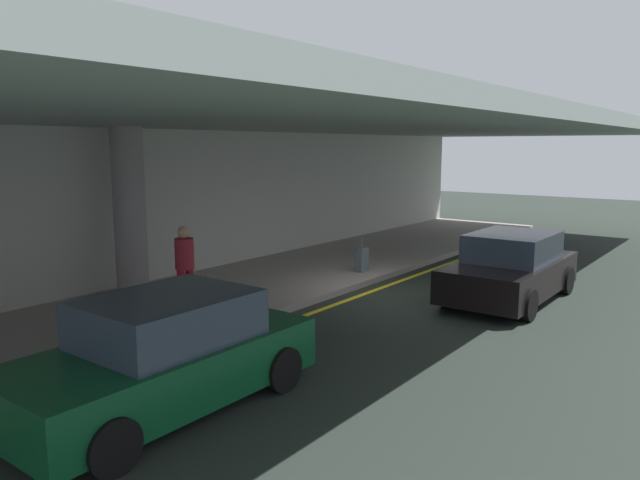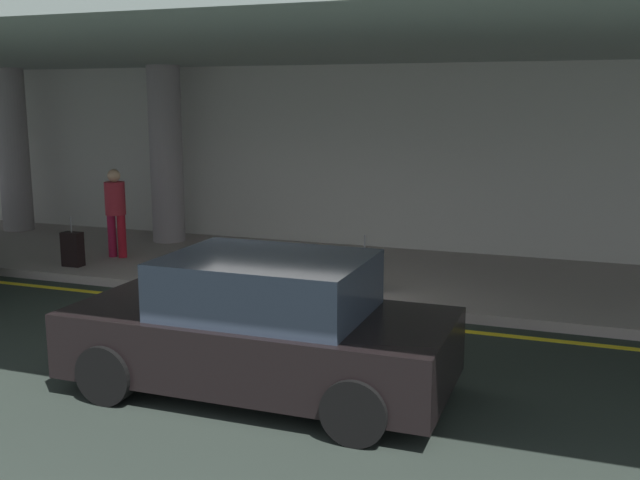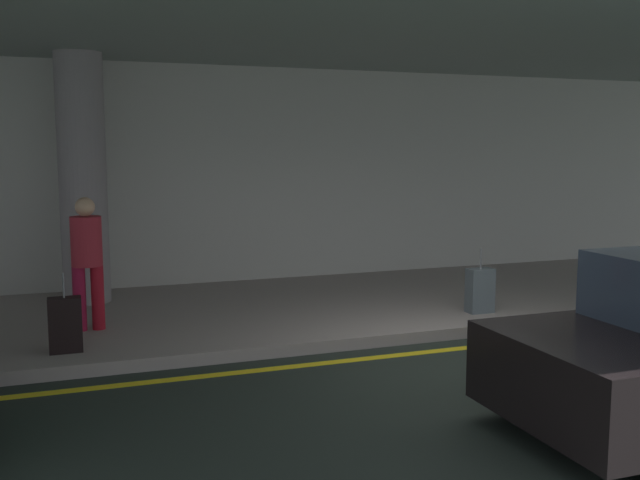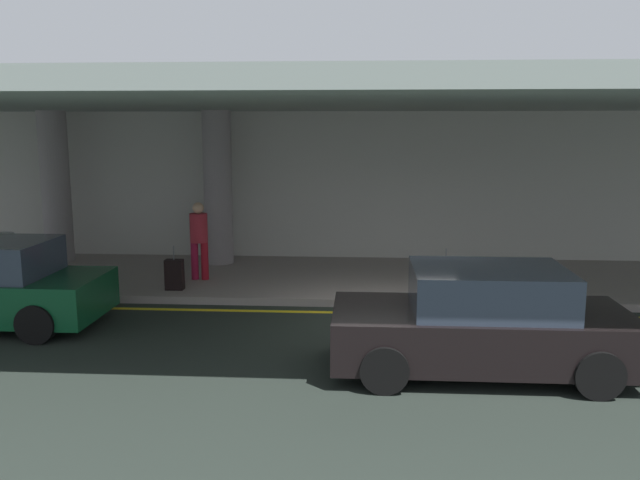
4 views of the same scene
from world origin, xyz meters
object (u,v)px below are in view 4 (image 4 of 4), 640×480
at_px(support_column_left_mid, 218,188).
at_px(suitcase_upright_primary, 174,275).
at_px(traveler_with_luggage, 199,236).
at_px(car_black, 482,323).
at_px(suitcase_upright_secondary, 445,277).
at_px(support_column_far_left, 56,187).
at_px(trash_bin_steel, 3,252).

xyz_separation_m(support_column_left_mid, suitcase_upright_primary, (-0.33, -2.72, -1.51)).
bearing_deg(traveler_with_luggage, suitcase_upright_primary, 171.51).
relative_size(car_black, suitcase_upright_secondary, 4.56).
relative_size(support_column_far_left, support_column_left_mid, 1.00).
relative_size(support_column_far_left, suitcase_upright_secondary, 4.06).
bearing_deg(support_column_left_mid, traveler_with_luggage, -91.30).
relative_size(suitcase_upright_primary, trash_bin_steel, 1.06).
bearing_deg(trash_bin_steel, suitcase_upright_primary, -19.65).
xyz_separation_m(support_column_far_left, suitcase_upright_primary, (3.67, -2.72, -1.51)).
distance_m(traveler_with_luggage, suitcase_upright_secondary, 5.27).
bearing_deg(trash_bin_steel, support_column_left_mid, 13.01).
xyz_separation_m(support_column_left_mid, suitcase_upright_secondary, (5.12, -2.63, -1.51)).
bearing_deg(traveler_with_luggage, trash_bin_steel, 90.75).
bearing_deg(suitcase_upright_secondary, suitcase_upright_primary, 170.53).
height_order(traveler_with_luggage, suitcase_upright_secondary, traveler_with_luggage).
xyz_separation_m(car_black, suitcase_upright_secondary, (-0.02, 3.91, -0.25)).
bearing_deg(suitcase_upright_primary, traveler_with_luggage, 59.07).
relative_size(support_column_far_left, car_black, 0.89).
distance_m(support_column_left_mid, suitcase_upright_primary, 3.13).
bearing_deg(support_column_left_mid, suitcase_upright_primary, -96.92).
bearing_deg(support_column_far_left, traveler_with_luggage, -24.31).
height_order(car_black, suitcase_upright_secondary, car_black).
bearing_deg(car_black, traveler_with_luggage, -39.06).
distance_m(traveler_with_luggage, suitcase_upright_primary, 1.18).
bearing_deg(support_column_left_mid, suitcase_upright_secondary, -27.16).
height_order(traveler_with_luggage, trash_bin_steel, traveler_with_luggage).
relative_size(traveler_with_luggage, trash_bin_steel, 1.98).
bearing_deg(traveler_with_luggage, support_column_far_left, 74.42).
bearing_deg(trash_bin_steel, suitcase_upright_secondary, -8.63).
bearing_deg(support_column_far_left, suitcase_upright_secondary, -16.07).
xyz_separation_m(car_black, suitcase_upright_primary, (-5.48, 3.81, -0.25)).
xyz_separation_m(support_column_far_left, suitcase_upright_secondary, (9.12, -2.63, -1.51)).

